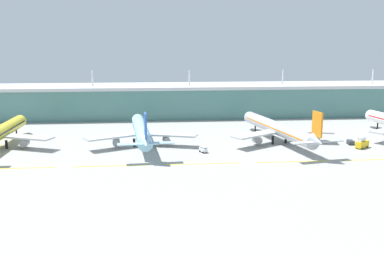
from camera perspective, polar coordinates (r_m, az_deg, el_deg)
ground_plane at (r=165.22m, az=2.60°, el=-4.66°), size 600.00×600.00×0.00m
terminal_building at (r=268.64m, az=-0.43°, el=3.59°), size 288.00×34.00×28.26m
airliner_near_middle at (r=193.66m, az=-6.54°, el=-0.42°), size 48.63×65.90×18.90m
airliner_far_middle at (r=201.41m, az=11.01°, el=-0.10°), size 47.90×71.58×18.90m
taxiway_stripe_west at (r=171.79m, az=-21.71°, el=-4.83°), size 28.00×0.70×0.04m
taxiway_stripe_mid_west at (r=165.22m, az=-10.30°, el=-4.82°), size 28.00×0.70×0.04m
taxiway_stripe_centre at (r=165.52m, az=1.54°, el=-4.62°), size 28.00×0.70×0.04m
taxiway_stripe_mid_east at (r=172.64m, az=12.85°, el=-4.23°), size 28.00×0.70×0.04m
taxiway_stripe_east at (r=185.82m, az=22.90°, el=-3.76°), size 28.00×0.70×0.04m
baggage_cart at (r=181.69m, az=1.46°, el=-2.79°), size 3.37×4.02×2.48m
pushback_tug at (r=208.13m, az=19.69°, el=-1.70°), size 3.07×4.70×1.85m
fuel_truck at (r=202.36m, az=21.00°, el=-1.80°), size 7.31×6.42×4.95m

